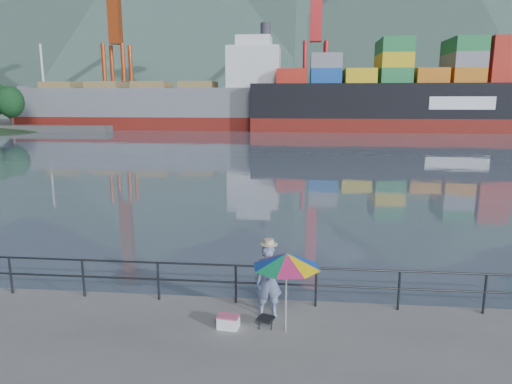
{
  "coord_description": "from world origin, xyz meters",
  "views": [
    {
      "loc": [
        2.56,
        -8.95,
        5.06
      ],
      "look_at": [
        1.09,
        6.0,
        2.0
      ],
      "focal_mm": 32.0,
      "sensor_mm": 36.0,
      "label": 1
    }
  ],
  "objects_px": {
    "cooler_bag": "(228,322)",
    "bulk_carrier": "(172,105)",
    "beach_umbrella": "(287,260)",
    "container_ship": "(462,95)",
    "fisherman": "(269,281)"
  },
  "relations": [
    {
      "from": "fisherman",
      "to": "container_ship",
      "type": "distance_m",
      "value": 75.97
    },
    {
      "from": "fisherman",
      "to": "beach_umbrella",
      "type": "bearing_deg",
      "value": -68.66
    },
    {
      "from": "cooler_bag",
      "to": "container_ship",
      "type": "distance_m",
      "value": 76.96
    },
    {
      "from": "beach_umbrella",
      "to": "cooler_bag",
      "type": "relative_size",
      "value": 3.94
    },
    {
      "from": "cooler_bag",
      "to": "bulk_carrier",
      "type": "bearing_deg",
      "value": 113.48
    },
    {
      "from": "bulk_carrier",
      "to": "container_ship",
      "type": "height_order",
      "value": "container_ship"
    },
    {
      "from": "cooler_bag",
      "to": "bulk_carrier",
      "type": "height_order",
      "value": "bulk_carrier"
    },
    {
      "from": "bulk_carrier",
      "to": "cooler_bag",
      "type": "bearing_deg",
      "value": -73.33
    },
    {
      "from": "bulk_carrier",
      "to": "beach_umbrella",
      "type": "bearing_deg",
      "value": -72.42
    },
    {
      "from": "container_ship",
      "to": "fisherman",
      "type": "bearing_deg",
      "value": -111.1
    },
    {
      "from": "cooler_bag",
      "to": "container_ship",
      "type": "height_order",
      "value": "container_ship"
    },
    {
      "from": "beach_umbrella",
      "to": "container_ship",
      "type": "relative_size",
      "value": 0.03
    },
    {
      "from": "cooler_bag",
      "to": "container_ship",
      "type": "bearing_deg",
      "value": 75.3
    },
    {
      "from": "fisherman",
      "to": "bulk_carrier",
      "type": "relative_size",
      "value": 0.03
    },
    {
      "from": "bulk_carrier",
      "to": "container_ship",
      "type": "relative_size",
      "value": 0.8
    }
  ]
}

